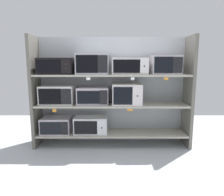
# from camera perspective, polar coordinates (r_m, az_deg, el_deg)

# --- Properties ---
(ground) EXTENTS (6.48, 6.00, 0.02)m
(ground) POSITION_cam_1_polar(r_m,az_deg,el_deg) (2.76, -0.03, -20.74)
(ground) COLOR #B2B7BC
(back_panel) EXTENTS (2.68, 0.04, 1.82)m
(back_panel) POSITION_cam_1_polar(r_m,az_deg,el_deg) (3.65, 0.01, 2.14)
(back_panel) COLOR #9EA3A8
(back_panel) RESTS_ON ground
(upright_left) EXTENTS (0.05, 0.44, 1.82)m
(upright_left) POSITION_cam_1_polar(r_m,az_deg,el_deg) (3.64, -20.38, 1.52)
(upright_left) COLOR #68645B
(upright_left) RESTS_ON ground
(upright_right) EXTENTS (0.05, 0.44, 1.82)m
(upright_right) POSITION_cam_1_polar(r_m,az_deg,el_deg) (3.64, 20.40, 1.51)
(upright_right) COLOR #68645B
(upright_right) RESTS_ON ground
(shelf_0) EXTENTS (2.48, 0.44, 0.03)m
(shelf_0) POSITION_cam_1_polar(r_m,az_deg,el_deg) (3.58, 0.00, -9.65)
(shelf_0) COLOR #ADA899
(shelf_0) RESTS_ON ground
(microwave_0) EXTENTS (0.48, 0.40, 0.27)m
(microwave_0) POSITION_cam_1_polar(r_m,az_deg,el_deg) (3.65, -15.00, -7.15)
(microwave_0) COLOR #BBB0BA
(microwave_0) RESTS_ON shelf_0
(microwave_1) EXTENTS (0.55, 0.36, 0.27)m
(microwave_1) POSITION_cam_1_polar(r_m,az_deg,el_deg) (3.55, -5.84, -7.31)
(microwave_1) COLOR silver
(microwave_1) RESTS_ON shelf_0
(shelf_1) EXTENTS (2.48, 0.44, 0.03)m
(shelf_1) POSITION_cam_1_polar(r_m,az_deg,el_deg) (3.45, 0.00, -1.88)
(shelf_1) COLOR #ADA899
(microwave_2) EXTENTS (0.55, 0.36, 0.30)m
(microwave_2) POSITION_cam_1_polar(r_m,az_deg,el_deg) (3.54, -14.84, 0.83)
(microwave_2) COLOR silver
(microwave_2) RESTS_ON shelf_1
(microwave_3) EXTENTS (0.51, 0.36, 0.28)m
(microwave_3) POSITION_cam_1_polar(r_m,az_deg,el_deg) (3.43, -5.25, 0.64)
(microwave_3) COLOR #BEB3BE
(microwave_3) RESTS_ON shelf_1
(microwave_4) EXTENTS (0.48, 0.43, 0.34)m
(microwave_4) POSITION_cam_1_polar(r_m,az_deg,el_deg) (3.42, 4.06, 1.12)
(microwave_4) COLOR silver
(microwave_4) RESTS_ON shelf_1
(price_tag_0) EXTENTS (0.06, 0.00, 0.05)m
(price_tag_0) POSITION_cam_1_polar(r_m,az_deg,el_deg) (3.36, -15.61, -3.32)
(price_tag_0) COLOR orange
(price_tag_1) EXTENTS (0.08, 0.00, 0.03)m
(price_tag_1) POSITION_cam_1_polar(r_m,az_deg,el_deg) (3.25, 5.00, -3.30)
(price_tag_1) COLOR orange
(shelf_2) EXTENTS (2.48, 0.44, 0.03)m
(shelf_2) POSITION_cam_1_polar(r_m,az_deg,el_deg) (3.39, 0.00, 6.33)
(shelf_2) COLOR #ADA899
(microwave_5) EXTENTS (0.56, 0.39, 0.26)m
(microwave_5) POSITION_cam_1_polar(r_m,az_deg,el_deg) (3.50, -15.09, 8.49)
(microwave_5) COLOR black
(microwave_5) RESTS_ON shelf_2
(microwave_6) EXTENTS (0.51, 0.42, 0.33)m
(microwave_6) POSITION_cam_1_polar(r_m,az_deg,el_deg) (3.39, -5.36, 9.33)
(microwave_6) COLOR #B5B2BD
(microwave_6) RESTS_ON shelf_2
(microwave_7) EXTENTS (0.58, 0.36, 0.26)m
(microwave_7) POSITION_cam_1_polar(r_m,az_deg,el_deg) (3.39, 4.87, 8.77)
(microwave_7) COLOR silver
(microwave_7) RESTS_ON shelf_2
(microwave_8) EXTENTS (0.46, 0.41, 0.30)m
(microwave_8) POSITION_cam_1_polar(r_m,az_deg,el_deg) (3.48, 14.40, 8.85)
(microwave_8) COLOR #B9B2B8
(microwave_8) RESTS_ON shelf_2
(price_tag_2) EXTENTS (0.06, 0.00, 0.04)m
(price_tag_2) POSITION_cam_1_polar(r_m,az_deg,el_deg) (3.19, -6.57, 5.31)
(price_tag_2) COLOR white
(price_tag_3) EXTENTS (0.05, 0.00, 0.04)m
(price_tag_3) POSITION_cam_1_polar(r_m,az_deg,el_deg) (3.18, 5.71, 5.33)
(price_tag_3) COLOR white
(price_tag_4) EXTENTS (0.07, 0.00, 0.04)m
(price_tag_4) POSITION_cam_1_polar(r_m,az_deg,el_deg) (3.27, 14.72, 5.19)
(price_tag_4) COLOR orange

